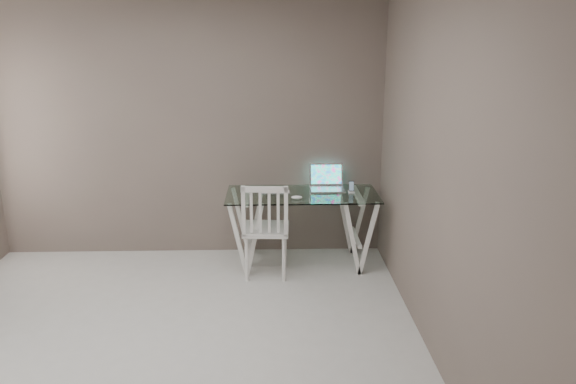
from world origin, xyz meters
The scene contains 7 objects.
room centered at (-0.06, 0.02, 1.72)m, with size 4.50×4.52×2.71m.
desk centered at (1.14, 1.85, 0.38)m, with size 1.50×0.70×0.75m.
chair centered at (0.78, 1.53, 0.52)m, with size 0.45×0.45×0.95m.
laptop centered at (1.41, 2.04, 0.80)m, with size 0.35×0.31×0.24m.
keyboard centered at (0.88, 1.91, 0.75)m, with size 0.29×0.13×0.01m, color silver.
mouse centered at (1.08, 1.67, 0.76)m, with size 0.11×0.06×0.03m, color white.
phone_dock centered at (1.64, 1.88, 0.78)m, with size 0.06×0.06×0.12m.
Camera 1 is at (0.84, -3.49, 2.28)m, focal length 35.00 mm.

